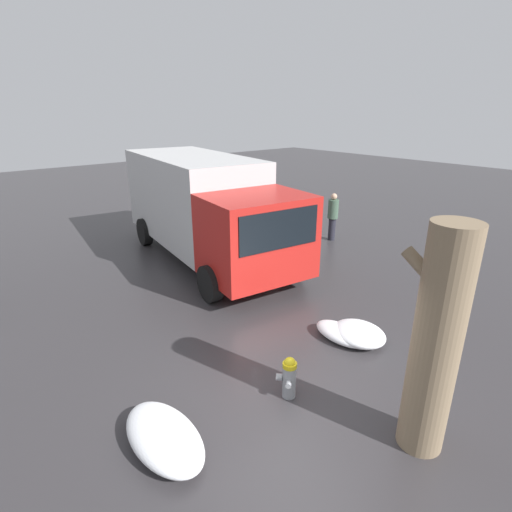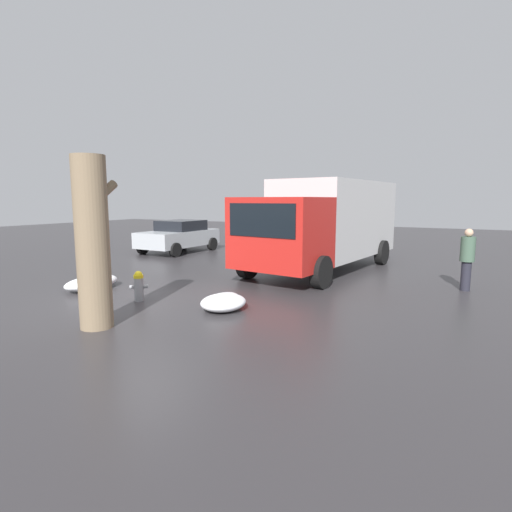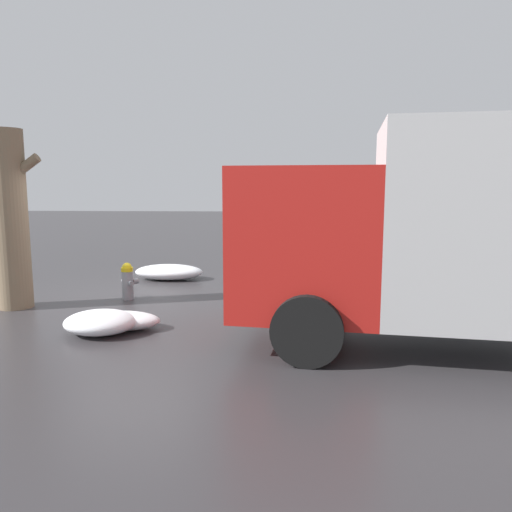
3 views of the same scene
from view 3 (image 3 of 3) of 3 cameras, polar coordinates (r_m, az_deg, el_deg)
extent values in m
plane|color=#333033|center=(10.03, -14.40, -4.81)|extent=(60.00, 60.00, 0.00)
cylinder|color=gray|center=(9.97, -14.46, -3.27)|extent=(0.22, 0.22, 0.55)
cylinder|color=yellow|center=(9.91, -14.53, -1.49)|extent=(0.23, 0.23, 0.08)
sphere|color=yellow|center=(9.91, -14.53, -1.27)|extent=(0.18, 0.18, 0.18)
cylinder|color=gray|center=(10.02, -13.64, -2.79)|extent=(0.15, 0.15, 0.11)
cylinder|color=gray|center=(10.10, -14.83, -2.75)|extent=(0.13, 0.13, 0.09)
cylinder|color=gray|center=(9.82, -14.11, -3.04)|extent=(0.13, 0.13, 0.09)
cylinder|color=#7F6B51|center=(9.87, -26.26, 3.70)|extent=(0.60, 0.60, 3.17)
cylinder|color=#7F6B51|center=(9.72, -25.20, 8.95)|extent=(0.69, 0.17, 0.55)
cube|color=red|center=(7.23, 6.07, 2.02)|extent=(2.23, 2.70, 2.00)
cube|color=black|center=(7.34, -1.49, 5.29)|extent=(0.30, 2.06, 0.88)
cylinder|color=black|center=(6.21, 5.87, -8.44)|extent=(0.93, 0.40, 0.90)
cylinder|color=black|center=(8.59, 7.29, -3.73)|extent=(0.93, 0.40, 0.90)
cube|color=#ADB2B7|center=(14.96, 20.69, 1.68)|extent=(3.92, 1.94, 0.68)
cube|color=black|center=(14.96, 21.52, 3.84)|extent=(1.90, 1.67, 0.46)
cylinder|color=black|center=(13.78, 16.42, -0.07)|extent=(0.60, 0.21, 0.60)
cylinder|color=black|center=(15.59, 15.02, 0.93)|extent=(0.60, 0.21, 0.60)
cylinder|color=black|center=(14.56, 26.62, -0.19)|extent=(0.60, 0.21, 0.60)
cylinder|color=black|center=(16.28, 24.18, 0.78)|extent=(0.60, 0.21, 0.60)
ellipsoid|color=white|center=(8.02, -15.08, -7.14)|extent=(1.19, 0.63, 0.27)
ellipsoid|color=white|center=(7.90, -17.33, -7.23)|extent=(1.09, 0.94, 0.34)
ellipsoid|color=white|center=(11.82, -9.91, -1.81)|extent=(1.59, 0.83, 0.36)
camera|label=1|loc=(14.83, -24.68, 15.89)|focal=28.00mm
camera|label=2|loc=(10.16, -72.68, 3.29)|focal=28.00mm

